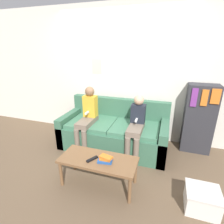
% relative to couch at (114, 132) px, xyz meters
% --- Properties ---
extents(ground_plane, '(10.00, 10.00, 0.00)m').
position_rel_couch_xyz_m(ground_plane, '(0.00, -0.57, -0.29)').
color(ground_plane, brown).
extents(wall_back, '(8.00, 0.06, 2.60)m').
position_rel_couch_xyz_m(wall_back, '(-0.00, 0.54, 1.01)').
color(wall_back, silver).
rests_on(wall_back, ground_plane).
extents(couch, '(1.97, 0.90, 0.87)m').
position_rel_couch_xyz_m(couch, '(0.00, 0.00, 0.00)').
color(couch, '#38664C').
rests_on(couch, ground_plane).
extents(coffee_table, '(1.04, 0.44, 0.41)m').
position_rel_couch_xyz_m(coffee_table, '(0.11, -1.06, 0.07)').
color(coffee_table, brown).
rests_on(coffee_table, ground_plane).
extents(person_left, '(0.24, 0.60, 1.16)m').
position_rel_couch_xyz_m(person_left, '(-0.45, -0.21, 0.35)').
color(person_left, '#756656').
rests_on(person_left, ground_plane).
extents(person_right, '(0.24, 0.60, 1.07)m').
position_rel_couch_xyz_m(person_right, '(0.45, -0.22, 0.31)').
color(person_right, '#756656').
rests_on(person_right, ground_plane).
extents(tv_remote, '(0.12, 0.17, 0.02)m').
position_rel_couch_xyz_m(tv_remote, '(0.04, -1.10, 0.13)').
color(tv_remote, black).
rests_on(tv_remote, coffee_table).
extents(book_stack, '(0.20, 0.15, 0.08)m').
position_rel_couch_xyz_m(book_stack, '(0.22, -1.08, 0.16)').
color(book_stack, '#23519E').
rests_on(book_stack, coffee_table).
extents(bookshelf, '(0.50, 0.33, 1.24)m').
position_rel_couch_xyz_m(bookshelf, '(1.47, 0.34, 0.33)').
color(bookshelf, '#2D2D33').
rests_on(bookshelf, ground_plane).
extents(storage_box, '(0.38, 0.35, 0.27)m').
position_rel_couch_xyz_m(storage_box, '(1.42, -1.06, -0.16)').
color(storage_box, silver).
rests_on(storage_box, ground_plane).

